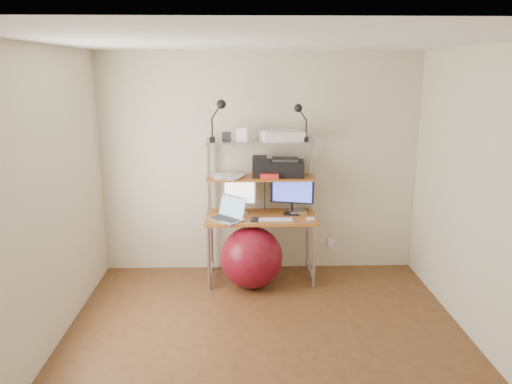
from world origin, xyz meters
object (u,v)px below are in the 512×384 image
printer (285,168)px  exercise_ball (252,257)px  monitor_silver (240,194)px  laptop (229,214)px  monitor_black (292,193)px

printer → exercise_ball: 1.05m
monitor_silver → printer: 0.58m
laptop → exercise_ball: 0.52m
monitor_black → exercise_ball: (-0.45, -0.28, -0.65)m
monitor_silver → printer: bearing=9.6°
monitor_black → printer: size_ratio=1.12×
printer → exercise_ball: size_ratio=0.64×
exercise_ball → monitor_black: bearing=31.8°
monitor_black → exercise_ball: bearing=-134.3°
monitor_black → exercise_ball: monitor_black is taller
monitor_silver → monitor_black: monitor_black is taller
laptop → exercise_ball: size_ratio=0.68×
monitor_silver → monitor_black: (0.58, -0.04, 0.03)m
monitor_silver → laptop: 0.31m
monitor_black → monitor_silver: bearing=-170.2°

